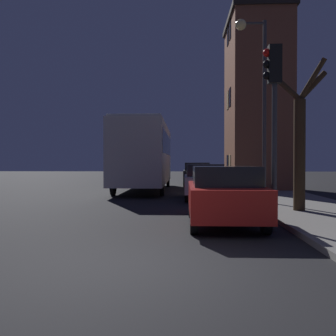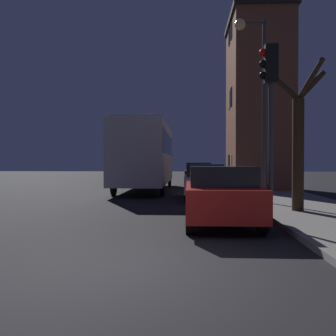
{
  "view_description": "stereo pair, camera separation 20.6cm",
  "coord_description": "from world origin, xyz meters",
  "px_view_note": "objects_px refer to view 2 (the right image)",
  "views": [
    {
      "loc": [
        0.57,
        -5.61,
        1.65
      ],
      "look_at": [
        -0.15,
        11.05,
        1.38
      ],
      "focal_mm": 40.0,
      "sensor_mm": 36.0,
      "label": 1
    },
    {
      "loc": [
        0.78,
        -5.6,
        1.65
      ],
      "look_at": [
        -0.15,
        11.05,
        1.38
      ],
      "focal_mm": 40.0,
      "sensor_mm": 36.0,
      "label": 2
    }
  ],
  "objects_px": {
    "bus": "(146,151)",
    "car_near_lane": "(221,194)",
    "streetlamp": "(255,79)",
    "car_mid_lane": "(204,181)",
    "bare_tree": "(298,142)",
    "car_far_lane": "(198,174)",
    "traffic_light": "(270,98)"
  },
  "relations": [
    {
      "from": "car_near_lane",
      "to": "car_far_lane",
      "type": "relative_size",
      "value": 0.85
    },
    {
      "from": "bare_tree",
      "to": "car_mid_lane",
      "type": "height_order",
      "value": "bare_tree"
    },
    {
      "from": "bus",
      "to": "car_near_lane",
      "type": "distance_m",
      "value": 12.26
    },
    {
      "from": "streetlamp",
      "to": "car_far_lane",
      "type": "distance_m",
      "value": 12.8
    },
    {
      "from": "bare_tree",
      "to": "car_far_lane",
      "type": "height_order",
      "value": "bare_tree"
    },
    {
      "from": "bare_tree",
      "to": "car_far_lane",
      "type": "relative_size",
      "value": 0.98
    },
    {
      "from": "bus",
      "to": "car_mid_lane",
      "type": "distance_m",
      "value": 6.07
    },
    {
      "from": "bus",
      "to": "car_near_lane",
      "type": "xyz_separation_m",
      "value": [
        3.33,
        -11.71,
        -1.46
      ]
    },
    {
      "from": "car_near_lane",
      "to": "car_far_lane",
      "type": "bearing_deg",
      "value": 90.61
    },
    {
      "from": "streetlamp",
      "to": "car_mid_lane",
      "type": "height_order",
      "value": "streetlamp"
    },
    {
      "from": "bus",
      "to": "car_near_lane",
      "type": "height_order",
      "value": "bus"
    },
    {
      "from": "bus",
      "to": "car_far_lane",
      "type": "height_order",
      "value": "bus"
    },
    {
      "from": "car_far_lane",
      "to": "streetlamp",
      "type": "bearing_deg",
      "value": -81.29
    },
    {
      "from": "bare_tree",
      "to": "car_far_lane",
      "type": "bearing_deg",
      "value": 100.8
    },
    {
      "from": "bus",
      "to": "car_far_lane",
      "type": "relative_size",
      "value": 2.14
    },
    {
      "from": "car_near_lane",
      "to": "car_mid_lane",
      "type": "relative_size",
      "value": 1.02
    },
    {
      "from": "car_near_lane",
      "to": "streetlamp",
      "type": "bearing_deg",
      "value": 69.56
    },
    {
      "from": "bare_tree",
      "to": "bus",
      "type": "relative_size",
      "value": 0.46
    },
    {
      "from": "traffic_light",
      "to": "car_far_lane",
      "type": "relative_size",
      "value": 0.93
    },
    {
      "from": "car_mid_lane",
      "to": "car_near_lane",
      "type": "bearing_deg",
      "value": -88.64
    },
    {
      "from": "bare_tree",
      "to": "bus",
      "type": "distance_m",
      "value": 11.31
    },
    {
      "from": "streetlamp",
      "to": "traffic_light",
      "type": "height_order",
      "value": "streetlamp"
    },
    {
      "from": "bare_tree",
      "to": "car_near_lane",
      "type": "relative_size",
      "value": 1.15
    },
    {
      "from": "bare_tree",
      "to": "car_mid_lane",
      "type": "bearing_deg",
      "value": 120.43
    },
    {
      "from": "bus",
      "to": "car_mid_lane",
      "type": "xyz_separation_m",
      "value": [
        3.17,
        -4.98,
        -1.44
      ]
    },
    {
      "from": "car_mid_lane",
      "to": "car_far_lane",
      "type": "bearing_deg",
      "value": 90.1
    },
    {
      "from": "traffic_light",
      "to": "car_far_lane",
      "type": "bearing_deg",
      "value": 94.11
    },
    {
      "from": "streetlamp",
      "to": "traffic_light",
      "type": "bearing_deg",
      "value": -96.45
    },
    {
      "from": "traffic_light",
      "to": "bus",
      "type": "height_order",
      "value": "traffic_light"
    },
    {
      "from": "streetlamp",
      "to": "car_mid_lane",
      "type": "distance_m",
      "value": 4.91
    },
    {
      "from": "car_mid_lane",
      "to": "bare_tree",
      "type": "bearing_deg",
      "value": -59.57
    },
    {
      "from": "bus",
      "to": "car_mid_lane",
      "type": "bearing_deg",
      "value": -57.54
    }
  ]
}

